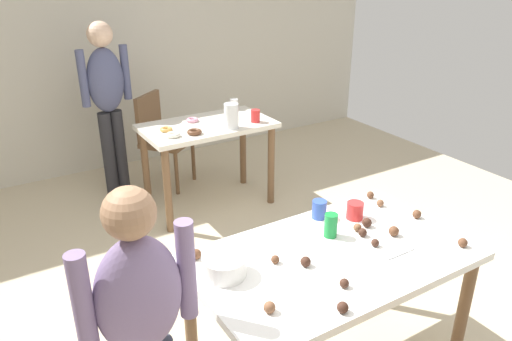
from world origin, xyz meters
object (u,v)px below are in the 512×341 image
object	(u,v)px
person_adult_far	(107,95)
soda_can	(331,225)
dining_table_near	(332,271)
dining_table_far	(208,138)
person_girl_near	(142,324)
mixing_bowl	(224,266)
chair_far_table	(160,134)
pitcher_far	(231,116)

from	to	relation	value
person_adult_far	soda_can	world-z (taller)	person_adult_far
dining_table_near	dining_table_far	distance (m)	2.08
person_girl_near	person_adult_far	size ratio (longest dim) A/B	0.87
person_girl_near	soda_can	xyz separation A→B (m)	(1.03, 0.17, 0.02)
dining_table_near	soda_can	size ratio (longest dim) A/B	10.78
soda_can	mixing_bowl	bearing A→B (deg)	-178.91
dining_table_near	person_girl_near	xyz separation A→B (m)	(-0.94, -0.04, 0.14)
chair_far_table	pitcher_far	distance (m)	0.97
person_girl_near	mixing_bowl	world-z (taller)	person_girl_near
dining_table_near	chair_far_table	bearing A→B (deg)	86.33
person_girl_near	soda_can	distance (m)	1.04
dining_table_far	dining_table_near	bearing A→B (deg)	-99.93
mixing_bowl	dining_table_far	bearing A→B (deg)	65.73
person_adult_far	pitcher_far	world-z (taller)	person_adult_far
person_girl_near	mixing_bowl	xyz separation A→B (m)	(0.43, 0.16, 0.00)
person_adult_far	person_girl_near	bearing A→B (deg)	-103.85
chair_far_table	person_adult_far	size ratio (longest dim) A/B	0.56
soda_can	chair_far_table	bearing A→B (deg)	88.17
dining_table_far	person_girl_near	distance (m)	2.46
mixing_bowl	person_girl_near	bearing A→B (deg)	-159.20
chair_far_table	mixing_bowl	xyz separation A→B (m)	(-0.68, -2.57, 0.30)
pitcher_far	person_girl_near	bearing A→B (deg)	-126.88
dining_table_far	person_adult_far	bearing A→B (deg)	133.17
person_girl_near	pitcher_far	xyz separation A→B (m)	(1.41, 1.88, 0.06)
dining_table_far	soda_can	bearing A→B (deg)	-97.96
person_girl_near	soda_can	world-z (taller)	person_girl_near
chair_far_table	pitcher_far	size ratio (longest dim) A/B	4.30
person_adult_far	mixing_bowl	size ratio (longest dim) A/B	8.03
pitcher_far	person_adult_far	bearing A→B (deg)	130.43
dining_table_far	person_girl_near	size ratio (longest dim) A/B	0.80
person_adult_far	chair_far_table	bearing A→B (deg)	-2.06
dining_table_near	pitcher_far	size ratio (longest dim) A/B	6.49
chair_far_table	mixing_bowl	distance (m)	2.67
person_adult_far	pitcher_far	xyz separation A→B (m)	(0.74, -0.86, -0.08)
person_adult_far	soda_can	bearing A→B (deg)	-82.23
dining_table_near	pitcher_far	bearing A→B (deg)	75.52
dining_table_far	soda_can	xyz separation A→B (m)	(-0.27, -1.91, 0.19)
person_girl_near	mixing_bowl	size ratio (longest dim) A/B	7.01
mixing_bowl	person_adult_far	bearing A→B (deg)	84.49
person_girl_near	pitcher_far	bearing A→B (deg)	53.12
chair_far_table	person_adult_far	bearing A→B (deg)	177.94
dining_table_far	person_girl_near	xyz separation A→B (m)	(-1.30, -2.09, 0.17)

